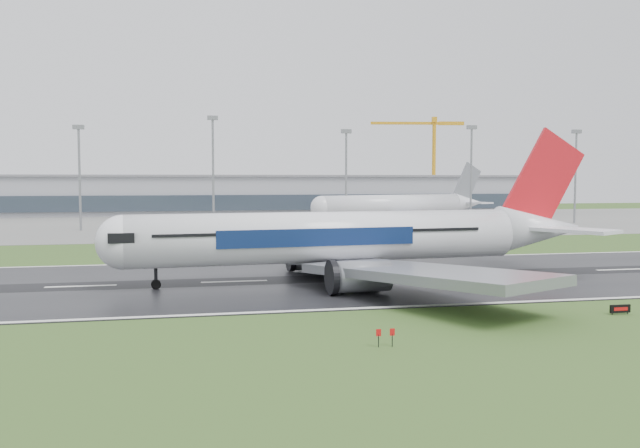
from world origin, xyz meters
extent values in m
plane|color=#2F4F1D|center=(0.00, 0.00, 0.00)|extent=(520.00, 520.00, 0.00)
cube|color=black|center=(0.00, 0.00, 0.05)|extent=(400.00, 45.00, 0.10)
cube|color=slate|center=(0.00, 125.00, 0.04)|extent=(400.00, 130.00, 0.08)
cube|color=gray|center=(0.00, 185.00, 7.50)|extent=(240.00, 36.00, 15.00)
cylinder|color=gray|center=(-54.35, 100.00, 13.80)|extent=(0.64, 0.64, 27.60)
cylinder|color=gray|center=(-18.36, 100.00, 15.37)|extent=(0.64, 0.64, 30.74)
cylinder|color=gray|center=(20.43, 100.00, 13.77)|extent=(0.64, 0.64, 27.54)
cylinder|color=gray|center=(59.93, 100.00, 14.66)|extent=(0.64, 0.64, 29.33)
cylinder|color=gray|center=(95.50, 100.00, 14.27)|extent=(0.64, 0.64, 28.54)
camera|label=1|loc=(-26.64, -90.69, 14.09)|focal=37.29mm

